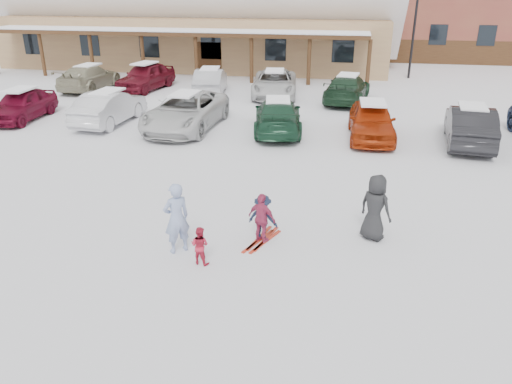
% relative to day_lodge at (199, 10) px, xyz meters
% --- Properties ---
extents(ground, '(160.00, 160.00, 0.00)m').
position_rel_day_lodge_xyz_m(ground, '(9.00, -27.96, -3.94)').
color(ground, white).
rests_on(ground, ground).
extents(day_lodge, '(29.12, 12.50, 10.38)m').
position_rel_day_lodge_xyz_m(day_lodge, '(0.00, 0.00, 0.00)').
color(day_lodge, tan).
rests_on(day_lodge, ground).
extents(lamp_post, '(0.50, 0.25, 6.13)m').
position_rel_day_lodge_xyz_m(lamp_post, '(15.41, -3.61, -0.48)').
color(lamp_post, black).
rests_on(lamp_post, ground).
extents(adult_skier, '(0.76, 0.74, 1.76)m').
position_rel_day_lodge_xyz_m(adult_skier, '(7.69, -28.56, -3.07)').
color(adult_skier, '#8D9FCB').
rests_on(adult_skier, ground).
extents(toddler_red, '(0.52, 0.44, 0.92)m').
position_rel_day_lodge_xyz_m(toddler_red, '(8.37, -29.00, -3.48)').
color(toddler_red, '#BF213A').
rests_on(toddler_red, ground).
extents(child_navy, '(0.86, 0.63, 1.19)m').
position_rel_day_lodge_xyz_m(child_navy, '(9.59, -27.59, -3.35)').
color(child_navy, '#162139').
rests_on(child_navy, ground).
extents(skis_child_navy, '(0.55, 1.40, 0.03)m').
position_rel_day_lodge_xyz_m(skis_child_navy, '(9.59, -27.59, -3.93)').
color(skis_child_navy, '#B42B19').
rests_on(skis_child_navy, ground).
extents(child_magenta, '(0.82, 0.59, 1.30)m').
position_rel_day_lodge_xyz_m(child_magenta, '(9.59, -27.75, -3.30)').
color(child_magenta, '#AB3056').
rests_on(child_magenta, ground).
extents(skis_child_magenta, '(0.73, 1.37, 0.03)m').
position_rel_day_lodge_xyz_m(skis_child_magenta, '(9.59, -27.75, -3.93)').
color(skis_child_magenta, '#B42B19').
rests_on(skis_child_magenta, ground).
extents(bystander_dark, '(0.99, 0.91, 1.70)m').
position_rel_day_lodge_xyz_m(bystander_dark, '(12.31, -27.05, -3.09)').
color(bystander_dark, black).
rests_on(bystander_dark, ground).
extents(parked_car_0, '(1.82, 4.23, 1.42)m').
position_rel_day_lodge_xyz_m(parked_car_0, '(-3.40, -18.03, -3.23)').
color(parked_car_0, maroon).
rests_on(parked_car_0, ground).
extents(parked_car_1, '(1.85, 4.58, 1.48)m').
position_rel_day_lodge_xyz_m(parked_car_1, '(0.91, -17.92, -3.20)').
color(parked_car_1, silver).
rests_on(parked_car_1, ground).
extents(parked_car_2, '(2.88, 5.71, 1.55)m').
position_rel_day_lodge_xyz_m(parked_car_2, '(4.58, -18.12, -3.17)').
color(parked_car_2, silver).
rests_on(parked_car_2, ground).
extents(parked_car_3, '(2.64, 5.06, 1.40)m').
position_rel_day_lodge_xyz_m(parked_car_3, '(8.59, -17.92, -3.24)').
color(parked_car_3, '#19402A').
rests_on(parked_car_3, ground).
extents(parked_car_4, '(1.92, 4.48, 1.51)m').
position_rel_day_lodge_xyz_m(parked_car_4, '(12.50, -18.18, -3.19)').
color(parked_car_4, '#A92D0A').
rests_on(parked_car_4, ground).
extents(parked_car_5, '(2.14, 4.82, 1.54)m').
position_rel_day_lodge_xyz_m(parked_car_5, '(16.28, -18.33, -3.18)').
color(parked_car_5, black).
rests_on(parked_car_5, ground).
extents(parked_car_7, '(2.23, 5.02, 1.43)m').
position_rel_day_lodge_xyz_m(parked_car_7, '(-3.71, -10.92, -3.23)').
color(parked_car_7, gray).
rests_on(parked_car_7, ground).
extents(parked_car_8, '(2.61, 4.83, 1.56)m').
position_rel_day_lodge_xyz_m(parked_car_8, '(-0.37, -10.40, -3.16)').
color(parked_car_8, maroon).
rests_on(parked_car_8, ground).
extents(parked_car_9, '(2.18, 4.57, 1.45)m').
position_rel_day_lodge_xyz_m(parked_car_9, '(3.72, -10.90, -3.22)').
color(parked_car_9, '#B2B3B8').
rests_on(parked_car_9, ground).
extents(parked_car_10, '(2.90, 5.37, 1.43)m').
position_rel_day_lodge_xyz_m(parked_car_10, '(7.41, -10.82, -3.23)').
color(parked_car_10, silver).
rests_on(parked_car_10, ground).
extents(parked_car_11, '(2.67, 5.15, 1.43)m').
position_rel_day_lodge_xyz_m(parked_car_11, '(11.44, -11.53, -3.23)').
color(parked_car_11, '#1A3722').
rests_on(parked_car_11, ground).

